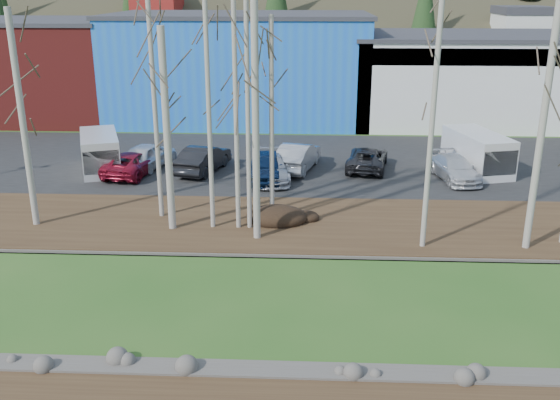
# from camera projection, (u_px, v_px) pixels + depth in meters

# --- Properties ---
(dirt_strip) EXTENTS (80.00, 1.80, 0.03)m
(dirt_strip) POSITION_uv_depth(u_px,v_px,m) (320.00, 394.00, 16.65)
(dirt_strip) COLOR #382616
(dirt_strip) RESTS_ON ground
(near_bank_rocks) EXTENTS (80.00, 0.80, 0.50)m
(near_bank_rocks) POSITION_uv_depth(u_px,v_px,m) (319.00, 373.00, 17.60)
(near_bank_rocks) COLOR #47423D
(near_bank_rocks) RESTS_ON ground
(river) EXTENTS (80.00, 8.00, 0.90)m
(river) POSITION_uv_depth(u_px,v_px,m) (318.00, 303.00, 21.47)
(river) COLOR #142132
(river) RESTS_ON ground
(far_bank_rocks) EXTENTS (80.00, 0.80, 0.46)m
(far_bank_rocks) POSITION_uv_depth(u_px,v_px,m) (317.00, 254.00, 25.34)
(far_bank_rocks) COLOR #47423D
(far_bank_rocks) RESTS_ON ground
(far_bank) EXTENTS (80.00, 7.00, 0.15)m
(far_bank) POSITION_uv_depth(u_px,v_px,m) (316.00, 224.00, 28.34)
(far_bank) COLOR #382616
(far_bank) RESTS_ON ground
(parking_lot) EXTENTS (80.00, 14.00, 0.14)m
(parking_lot) POSITION_uv_depth(u_px,v_px,m) (315.00, 162.00, 38.26)
(parking_lot) COLOR black
(parking_lot) RESTS_ON ground
(building_brick) EXTENTS (16.32, 12.24, 7.80)m
(building_brick) POSITION_uv_depth(u_px,v_px,m) (24.00, 68.00, 51.31)
(building_brick) COLOR maroon
(building_brick) RESTS_ON ground
(building_blue) EXTENTS (20.40, 12.24, 8.30)m
(building_blue) POSITION_uv_depth(u_px,v_px,m) (241.00, 66.00, 50.41)
(building_blue) COLOR blue
(building_blue) RESTS_ON ground
(building_white) EXTENTS (18.36, 12.24, 6.80)m
(building_white) POSITION_uv_depth(u_px,v_px,m) (465.00, 77.00, 49.82)
(building_white) COLOR silver
(building_white) RESTS_ON ground
(dirt_mound) EXTENTS (2.78, 1.96, 0.55)m
(dirt_mound) POSITION_uv_depth(u_px,v_px,m) (277.00, 216.00, 28.39)
(dirt_mound) COLOR black
(dirt_mound) RESTS_ON far_bank
(birch_0) EXTENTS (0.28, 0.28, 9.41)m
(birch_0) POSITION_uv_depth(u_px,v_px,m) (23.00, 121.00, 26.66)
(birch_0) COLOR #ACA59B
(birch_0) RESTS_ON far_bank
(birch_1) EXTENTS (0.21, 0.21, 9.74)m
(birch_1) POSITION_uv_depth(u_px,v_px,m) (155.00, 113.00, 27.62)
(birch_1) COLOR #ACA59B
(birch_1) RESTS_ON far_bank
(birch_2) EXTENTS (0.32, 0.32, 8.70)m
(birch_2) POSITION_uv_depth(u_px,v_px,m) (167.00, 132.00, 26.30)
(birch_2) COLOR #ACA59B
(birch_2) RESTS_ON far_bank
(birch_3) EXTENTS (0.20, 0.20, 10.76)m
(birch_3) POSITION_uv_depth(u_px,v_px,m) (209.00, 107.00, 26.13)
(birch_3) COLOR #ACA59B
(birch_3) RESTS_ON far_bank
(birch_4) EXTENTS (0.30, 0.30, 10.22)m
(birch_4) POSITION_uv_depth(u_px,v_px,m) (256.00, 120.00, 25.03)
(birch_4) COLOR #ACA59B
(birch_4) RESTS_ON far_bank
(birch_5) EXTENTS (0.21, 0.21, 9.07)m
(birch_5) POSITION_uv_depth(u_px,v_px,m) (272.00, 121.00, 27.48)
(birch_5) COLOR #ACA59B
(birch_5) RESTS_ON far_bank
(birch_6) EXTENTS (0.21, 0.21, 10.58)m
(birch_6) POSITION_uv_depth(u_px,v_px,m) (432.00, 120.00, 24.10)
(birch_6) COLOR #ACA59B
(birch_6) RESTS_ON far_bank
(birch_7) EXTENTS (0.29, 0.29, 11.22)m
(birch_7) POSITION_uv_depth(u_px,v_px,m) (544.00, 112.00, 23.85)
(birch_7) COLOR #ACA59B
(birch_7) RESTS_ON far_bank
(birch_10) EXTENTS (0.20, 0.20, 10.76)m
(birch_10) POSITION_uv_depth(u_px,v_px,m) (236.00, 107.00, 26.08)
(birch_10) COLOR #ACA59B
(birch_10) RESTS_ON far_bank
(birch_11) EXTENTS (0.20, 0.20, 10.76)m
(birch_11) POSITION_uv_depth(u_px,v_px,m) (248.00, 107.00, 26.06)
(birch_11) COLOR #ACA59B
(birch_11) RESTS_ON far_bank
(car_0) EXTENTS (2.94, 4.81, 1.53)m
(car_0) POSITION_uv_depth(u_px,v_px,m) (148.00, 155.00, 36.62)
(car_0) COLOR silver
(car_0) RESTS_ON parking_lot
(car_1) EXTENTS (2.78, 4.90, 1.53)m
(car_1) POSITION_uv_depth(u_px,v_px,m) (203.00, 159.00, 35.90)
(car_1) COLOR black
(car_1) RESTS_ON parking_lot
(car_2) EXTENTS (2.88, 4.99, 1.31)m
(car_2) POSITION_uv_depth(u_px,v_px,m) (133.00, 163.00, 35.40)
(car_2) COLOR maroon
(car_2) RESTS_ON parking_lot
(car_3) EXTENTS (2.52, 4.94, 1.37)m
(car_3) POSITION_uv_depth(u_px,v_px,m) (271.00, 167.00, 34.45)
(car_3) COLOR #A6A8AE
(car_3) RESTS_ON parking_lot
(car_4) EXTENTS (1.95, 4.58, 1.54)m
(car_4) POSITION_uv_depth(u_px,v_px,m) (266.00, 166.00, 34.33)
(car_4) COLOR #0E2144
(car_4) RESTS_ON parking_lot
(car_5) EXTENTS (2.80, 5.09, 1.59)m
(car_5) POSITION_uv_depth(u_px,v_px,m) (298.00, 156.00, 36.28)
(car_5) COLOR #A8A7A9
(car_5) RESTS_ON parking_lot
(car_6) EXTENTS (2.92, 4.95, 1.29)m
(car_6) POSITION_uv_depth(u_px,v_px,m) (367.00, 158.00, 36.42)
(car_6) COLOR #2B2B2E
(car_6) RESTS_ON parking_lot
(car_7) EXTENTS (2.56, 4.71, 1.29)m
(car_7) POSITION_uv_depth(u_px,v_px,m) (455.00, 168.00, 34.44)
(car_7) COLOR silver
(car_7) RESTS_ON parking_lot
(van_white) EXTENTS (3.31, 5.42, 2.21)m
(van_white) POSITION_uv_depth(u_px,v_px,m) (479.00, 153.00, 35.82)
(van_white) COLOR white
(van_white) RESTS_ON parking_lot
(van_grey) EXTENTS (3.55, 5.23, 2.11)m
(van_grey) POSITION_uv_depth(u_px,v_px,m) (100.00, 153.00, 36.02)
(van_grey) COLOR silver
(van_grey) RESTS_ON parking_lot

